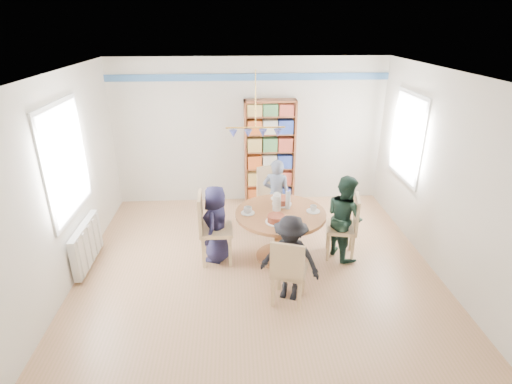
{
  "coord_description": "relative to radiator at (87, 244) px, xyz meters",
  "views": [
    {
      "loc": [
        -0.31,
        -4.74,
        3.28
      ],
      "look_at": [
        0.0,
        0.4,
        1.05
      ],
      "focal_mm": 28.0,
      "sensor_mm": 36.0,
      "label": 1
    }
  ],
  "objects": [
    {
      "name": "ground",
      "position": [
        2.42,
        -0.3,
        -0.35
      ],
      "size": [
        5.0,
        5.0,
        0.0
      ],
      "primitive_type": "plane",
      "color": "tan"
    },
    {
      "name": "room_shell",
      "position": [
        2.16,
        0.57,
        1.3
      ],
      "size": [
        5.0,
        5.0,
        5.0
      ],
      "color": "white",
      "rests_on": "ground"
    },
    {
      "name": "radiator",
      "position": [
        0.0,
        0.0,
        0.0
      ],
      "size": [
        0.12,
        1.0,
        0.6
      ],
      "color": "silver",
      "rests_on": "ground"
    },
    {
      "name": "dining_table",
      "position": [
        2.77,
        0.04,
        0.21
      ],
      "size": [
        1.3,
        1.3,
        0.75
      ],
      "color": "brown",
      "rests_on": "ground"
    },
    {
      "name": "chair_left",
      "position": [
        1.75,
        0.03,
        0.23
      ],
      "size": [
        0.48,
        0.48,
        1.05
      ],
      "color": "#D5B983",
      "rests_on": "ground"
    },
    {
      "name": "chair_right",
      "position": [
        3.75,
        0.03,
        0.19
      ],
      "size": [
        0.51,
        0.51,
        0.97
      ],
      "color": "#D5B983",
      "rests_on": "ground"
    },
    {
      "name": "chair_far",
      "position": [
        2.75,
        1.07,
        0.23
      ],
      "size": [
        0.58,
        0.58,
        1.05
      ],
      "color": "#D5B983",
      "rests_on": "ground"
    },
    {
      "name": "chair_near",
      "position": [
        2.74,
        -1.02,
        0.16
      ],
      "size": [
        0.51,
        0.51,
        0.92
      ],
      "color": "#D5B983",
      "rests_on": "ground"
    },
    {
      "name": "person_left",
      "position": [
        1.84,
        0.07,
        0.23
      ],
      "size": [
        0.5,
        0.64,
        1.15
      ],
      "primitive_type": "imported",
      "rotation": [
        0.0,
        0.0,
        -1.84
      ],
      "color": "#191734",
      "rests_on": "ground"
    },
    {
      "name": "person_right",
      "position": [
        3.71,
        0.06,
        0.29
      ],
      "size": [
        0.66,
        0.75,
        1.27
      ],
      "primitive_type": "imported",
      "rotation": [
        0.0,
        0.0,
        1.92
      ],
      "color": "#162D23",
      "rests_on": "ground"
    },
    {
      "name": "person_far",
      "position": [
        2.8,
        0.91,
        0.27
      ],
      "size": [
        0.52,
        0.41,
        1.25
      ],
      "primitive_type": "imported",
      "rotation": [
        0.0,
        0.0,
        2.88
      ],
      "color": "gray",
      "rests_on": "ground"
    },
    {
      "name": "person_near",
      "position": [
        2.78,
        -0.89,
        0.22
      ],
      "size": [
        0.85,
        0.67,
        1.15
      ],
      "primitive_type": "imported",
      "rotation": [
        0.0,
        0.0,
        -0.37
      ],
      "color": "black",
      "rests_on": "ground"
    },
    {
      "name": "bookshelf",
      "position": [
        2.79,
        2.04,
        0.62
      ],
      "size": [
        0.94,
        0.28,
        1.98
      ],
      "color": "brown",
      "rests_on": "ground"
    },
    {
      "name": "tableware",
      "position": [
        2.74,
        0.07,
        0.47
      ],
      "size": [
        1.13,
        1.13,
        0.3
      ],
      "color": "white",
      "rests_on": "dining_table"
    }
  ]
}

